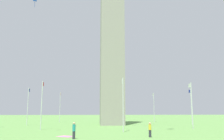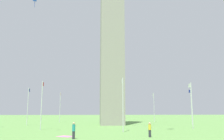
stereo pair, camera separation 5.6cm
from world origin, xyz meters
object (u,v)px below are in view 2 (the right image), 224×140
(flagpole_e, at_px, (28,104))
(picnic_blanket_near_first_person, at_px, (66,136))
(flagpole_sw, at_px, (192,103))
(flagpole_w, at_px, (191,105))
(flagpole_ne, at_px, (60,106))
(person_yellow_shirt, at_px, (150,130))
(flagpole_se, at_px, (42,103))
(flagpole_s, at_px, (123,102))
(flagpole_n, at_px, (106,106))
(flagpole_nw, at_px, (154,106))
(obelisk_monument, at_px, (112,22))
(person_teal_shirt, at_px, (74,131))

(flagpole_e, xyz_separation_m, picnic_blanket_near_first_person, (-22.60, -9.90, -4.19))
(flagpole_sw, height_order, flagpole_w, same)
(flagpole_ne, distance_m, person_yellow_shirt, 39.35)
(person_yellow_shirt, bearing_deg, flagpole_ne, 23.56)
(flagpole_se, relative_size, picnic_blanket_near_first_person, 4.24)
(flagpole_w, bearing_deg, person_yellow_shirt, 147.94)
(flagpole_ne, xyz_separation_m, flagpole_s, (-29.51, -12.22, 0.00))
(flagpole_w, xyz_separation_m, picnic_blanket_near_first_person, (-22.60, 24.67, -4.19))
(flagpole_n, relative_size, person_yellow_shirt, 4.67)
(flagpole_w, bearing_deg, flagpole_nw, 22.50)
(flagpole_s, height_order, person_yellow_shirt, flagpole_s)
(obelisk_monument, distance_m, flagpole_w, 25.17)
(person_teal_shirt, height_order, picnic_blanket_near_first_person, person_teal_shirt)
(flagpole_se, bearing_deg, flagpole_s, -112.50)
(flagpole_se, bearing_deg, obelisk_monument, -45.15)
(flagpole_ne, bearing_deg, person_yellow_shirt, -158.61)
(flagpole_n, height_order, person_teal_shirt, flagpole_n)
(flagpole_se, height_order, flagpole_s, same)
(flagpole_ne, bearing_deg, person_teal_shirt, -171.08)
(obelisk_monument, bearing_deg, flagpole_se, 134.85)
(flagpole_se, height_order, person_yellow_shirt, flagpole_se)
(flagpole_sw, xyz_separation_m, flagpole_w, (12.22, -5.06, 0.00))
(obelisk_monument, height_order, flagpole_e, obelisk_monument)
(flagpole_sw, bearing_deg, flagpole_n, 22.50)
(flagpole_sw, bearing_deg, picnic_blanket_near_first_person, 117.90)
(person_yellow_shirt, bearing_deg, flagpole_sw, -37.91)
(obelisk_monument, height_order, flagpole_n, obelisk_monument)
(person_teal_shirt, bearing_deg, flagpole_se, 54.61)
(obelisk_monument, height_order, flagpole_se, obelisk_monument)
(flagpole_ne, relative_size, person_teal_shirt, 4.41)
(flagpole_n, height_order, flagpole_ne, same)
(person_teal_shirt, xyz_separation_m, picnic_blanket_near_first_person, (2.77, 1.06, -0.85))
(flagpole_s, distance_m, flagpole_sw, 13.23)
(flagpole_nw, bearing_deg, flagpole_e, 112.50)
(person_yellow_shirt, bearing_deg, flagpole_nw, -13.36)
(obelisk_monument, relative_size, flagpole_se, 5.90)
(flagpole_s, xyz_separation_m, flagpole_w, (17.29, -17.29, 0.00))
(flagpole_s, distance_m, flagpole_nw, 31.94)
(obelisk_monument, distance_m, flagpole_sw, 25.14)
(flagpole_s, bearing_deg, picnic_blanket_near_first_person, 125.78)
(flagpole_se, height_order, person_teal_shirt, flagpole_se)
(flagpole_sw, bearing_deg, flagpole_se, 90.00)
(obelisk_monument, bearing_deg, flagpole_ne, 44.85)
(flagpole_sw, bearing_deg, obelisk_monument, 45.15)
(obelisk_monument, relative_size, flagpole_n, 5.90)
(flagpole_s, distance_m, person_yellow_shirt, 8.04)
(flagpole_s, relative_size, picnic_blanket_near_first_person, 4.24)
(flagpole_e, xyz_separation_m, flagpole_nw, (12.22, -29.51, 0.00))
(obelisk_monument, height_order, flagpole_ne, obelisk_monument)
(obelisk_monument, bearing_deg, flagpole_nw, -44.85)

